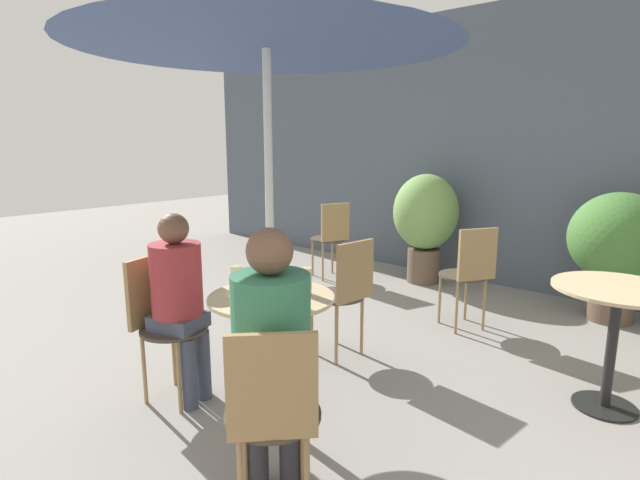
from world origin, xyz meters
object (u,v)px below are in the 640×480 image
at_px(cafe_table_far, 615,315).
at_px(potted_plant_0, 425,218).
at_px(bistro_chair_2, 346,287).
at_px(bistro_chair_0, 161,313).
at_px(beer_glass_2, 306,281).
at_px(beer_glass_3, 280,271).
at_px(cafe_table_near, 272,328).
at_px(beer_glass_0, 236,281).
at_px(potted_plant_1, 618,243).
at_px(bistro_chair_5, 332,233).
at_px(bistro_chair_3, 470,268).
at_px(seated_person_0, 179,291).
at_px(umbrella, 266,19).
at_px(seated_person_1, 272,346).
at_px(bistro_chair_1, 273,408).
at_px(beer_glass_1, 261,291).

relative_size(cafe_table_far, potted_plant_0, 0.62).
bearing_deg(bistro_chair_2, bistro_chair_0, -16.91).
relative_size(beer_glass_2, beer_glass_3, 0.80).
distance_m(cafe_table_near, beer_glass_0, 0.33).
bearing_deg(bistro_chair_0, potted_plant_1, -44.99).
xyz_separation_m(cafe_table_far, beer_glass_0, (-1.53, -1.56, 0.26)).
distance_m(bistro_chair_5, beer_glass_3, 2.88).
bearing_deg(bistro_chair_2, bistro_chair_3, 164.73).
distance_m(seated_person_0, beer_glass_0, 0.48).
xyz_separation_m(bistro_chair_0, umbrella, (0.75, 0.23, 1.63)).
distance_m(seated_person_1, beer_glass_0, 0.70).
bearing_deg(beer_glass_0, bistro_chair_2, 94.89).
distance_m(cafe_table_far, potted_plant_1, 1.74).
bearing_deg(bistro_chair_1, cafe_table_near, -90.00).
bearing_deg(seated_person_1, bistro_chair_5, -100.80).
relative_size(seated_person_1, beer_glass_1, 7.16).
bearing_deg(bistro_chair_5, seated_person_1, 58.08).
bearing_deg(cafe_table_near, umbrella, 126.87).
bearing_deg(beer_glass_3, bistro_chair_3, 81.40).
bearing_deg(bistro_chair_0, bistro_chair_3, -39.30).
bearing_deg(beer_glass_3, beer_glass_1, -59.08).
relative_size(bistro_chair_5, beer_glass_3, 4.80).
xyz_separation_m(cafe_table_near, beer_glass_0, (-0.15, -0.11, 0.27)).
distance_m(bistro_chair_3, beer_glass_3, 1.95).
bearing_deg(umbrella, bistro_chair_5, 124.00).
bearing_deg(bistro_chair_0, beer_glass_0, -96.13).
bearing_deg(beer_glass_2, bistro_chair_0, -156.54).
relative_size(bistro_chair_5, potted_plant_1, 0.78).
bearing_deg(bistro_chair_2, beer_glass_1, 23.10).
relative_size(bistro_chair_5, beer_glass_1, 5.13).
xyz_separation_m(bistro_chair_2, beer_glass_2, (0.36, -0.81, 0.29)).
relative_size(bistro_chair_2, bistro_chair_5, 1.00).
xyz_separation_m(cafe_table_near, potted_plant_1, (1.05, 3.15, 0.13)).
bearing_deg(seated_person_0, beer_glass_1, -105.05).
distance_m(cafe_table_near, seated_person_0, 0.65).
bearing_deg(bistro_chair_5, bistro_chair_0, 41.01).
distance_m(bistro_chair_3, seated_person_1, 2.52).
bearing_deg(potted_plant_0, bistro_chair_3, -45.84).
height_order(seated_person_0, beer_glass_1, seated_person_0).
distance_m(beer_glass_0, beer_glass_3, 0.28).
bearing_deg(bistro_chair_3, cafe_table_far, 93.37).
distance_m(bistro_chair_0, bistro_chair_1, 1.36).
xyz_separation_m(beer_glass_1, beer_glass_2, (0.02, 0.31, -0.01)).
distance_m(seated_person_0, beer_glass_1, 0.72).
height_order(cafe_table_far, bistro_chair_1, bistro_chair_1).
bearing_deg(cafe_table_far, beer_glass_2, -134.08).
xyz_separation_m(cafe_table_far, bistro_chair_2, (-1.62, -0.49, -0.04)).
relative_size(bistro_chair_1, bistro_chair_3, 1.00).
height_order(seated_person_0, umbrella, umbrella).
bearing_deg(bistro_chair_5, cafe_table_near, 55.84).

